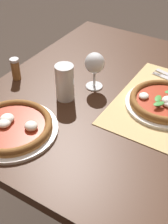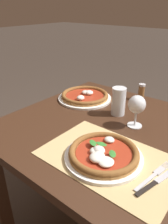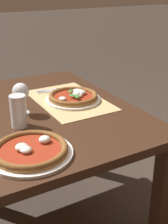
% 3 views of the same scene
% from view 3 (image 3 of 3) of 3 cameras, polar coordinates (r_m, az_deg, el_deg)
% --- Properties ---
extents(dining_table, '(1.14, 0.92, 0.74)m').
position_cam_3_polar(dining_table, '(1.62, -8.30, -3.31)').
color(dining_table, '#382114').
rests_on(dining_table, ground).
extents(paper_placemat, '(0.51, 0.33, 0.00)m').
position_cam_3_polar(paper_placemat, '(1.68, -2.69, 2.18)').
color(paper_placemat, tan).
rests_on(paper_placemat, dining_table).
extents(pizza_near, '(0.29, 0.29, 0.05)m').
position_cam_3_polar(pizza_near, '(1.67, -1.96, 2.77)').
color(pizza_near, white).
rests_on(pizza_near, paper_placemat).
extents(pizza_far, '(0.32, 0.32, 0.05)m').
position_cam_3_polar(pizza_far, '(1.18, -9.76, -6.94)').
color(pizza_far, white).
rests_on(pizza_far, dining_table).
extents(wine_glass, '(0.08, 0.08, 0.16)m').
position_cam_3_polar(wine_glass, '(1.52, -11.55, 3.44)').
color(wine_glass, silver).
rests_on(wine_glass, dining_table).
extents(pint_glass, '(0.07, 0.07, 0.15)m').
position_cam_3_polar(pint_glass, '(1.40, -11.90, 0.07)').
color(pint_glass, silver).
rests_on(pint_glass, dining_table).
extents(fork, '(0.05, 0.20, 0.00)m').
position_cam_3_polar(fork, '(1.82, -5.46, 3.88)').
color(fork, '#B7B7BC').
rests_on(fork, paper_placemat).
extents(knife, '(0.07, 0.21, 0.01)m').
position_cam_3_polar(knife, '(1.84, -5.43, 4.13)').
color(knife, black).
rests_on(knife, paper_placemat).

